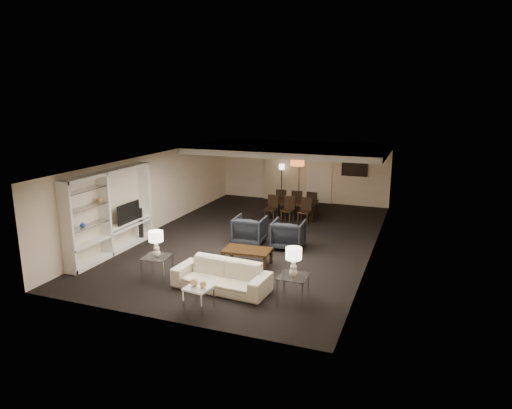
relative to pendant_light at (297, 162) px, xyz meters
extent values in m
plane|color=black|center=(-0.30, -3.50, -1.92)|extent=(11.00, 11.00, 0.00)
cube|color=silver|center=(-0.30, -3.50, 0.58)|extent=(7.00, 11.00, 0.02)
cube|color=beige|center=(-0.30, 2.00, -0.67)|extent=(7.00, 0.02, 2.50)
cube|color=beige|center=(-0.30, -9.00, -0.67)|extent=(7.00, 0.02, 2.50)
cube|color=beige|center=(-3.80, -3.50, -0.67)|extent=(0.02, 11.00, 2.50)
cube|color=beige|center=(3.20, -3.50, -0.67)|extent=(0.02, 11.00, 2.50)
cube|color=silver|center=(-0.30, 0.00, 0.48)|extent=(7.00, 4.00, 0.20)
cube|color=beige|center=(-1.20, 1.92, -0.72)|extent=(1.50, 0.12, 2.40)
cube|color=silver|center=(0.40, 1.97, -0.87)|extent=(0.90, 0.05, 2.10)
cube|color=#142D38|center=(1.80, 1.96, -0.37)|extent=(0.95, 0.04, 0.65)
cylinder|color=#D8591E|center=(0.00, 0.00, 0.00)|extent=(0.52, 0.52, 0.24)
imported|color=beige|center=(0.27, -7.24, -1.59)|extent=(2.29, 1.03, 0.65)
imported|color=black|center=(-0.33, -3.94, -1.51)|extent=(0.94, 0.96, 0.83)
imported|color=black|center=(0.87, -3.94, -1.51)|extent=(0.94, 0.96, 0.83)
sphere|color=#E8C37B|center=(0.17, -8.34, -1.33)|extent=(0.16, 0.16, 0.16)
sphere|color=tan|center=(0.37, -8.34, -1.34)|extent=(0.14, 0.14, 0.14)
imported|color=black|center=(-3.58, -5.49, -0.88)|extent=(1.00, 0.13, 0.57)
imported|color=#283AAD|center=(-3.61, -7.22, -0.78)|extent=(0.15, 0.15, 0.16)
imported|color=#B8823D|center=(-3.61, -6.51, -0.27)|extent=(0.17, 0.17, 0.18)
cube|color=black|center=(-3.50, -4.91, -1.40)|extent=(0.14, 0.14, 1.03)
imported|color=black|center=(0.06, -0.70, -1.62)|extent=(1.79, 1.07, 0.61)
camera|label=1|loc=(4.44, -16.07, 2.45)|focal=32.00mm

